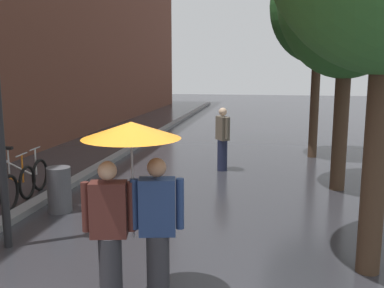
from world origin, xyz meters
TOP-DOWN VIEW (x-y plane):
  - kerb_strip at (-3.20, 10.00)m, footprint 0.30×36.00m
  - street_tree_2 at (2.57, 9.08)m, footprint 2.81×2.81m
  - parked_bicycle_2 at (-4.13, 3.58)m, footprint 1.14×0.79m
  - parked_bicycle_3 at (-4.21, 4.26)m, footprint 1.12×0.76m
  - couple_under_umbrella at (-0.22, 0.11)m, footprint 1.10×1.07m
  - litter_bin at (-2.59, 3.01)m, footprint 0.44×0.44m
  - pedestrian_walking_midground at (0.06, 6.85)m, footprint 0.40×0.51m

SIDE VIEW (x-z plane):
  - kerb_strip at x=-3.20m, z-range 0.00..0.12m
  - parked_bicycle_2 at x=-4.13m, z-range -0.10..0.86m
  - parked_bicycle_3 at x=-4.21m, z-range -0.10..0.86m
  - litter_bin at x=-2.59m, z-range 0.00..0.85m
  - pedestrian_walking_midground at x=0.06m, z-range 0.02..1.67m
  - couple_under_umbrella at x=-0.22m, z-range 0.32..2.42m
  - street_tree_2 at x=2.57m, z-range 1.37..7.47m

